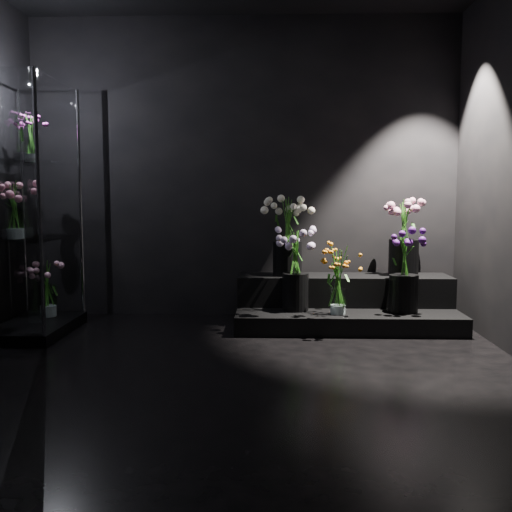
{
  "coord_description": "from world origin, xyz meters",
  "views": [
    {
      "loc": [
        0.29,
        -3.42,
        1.14
      ],
      "look_at": [
        0.15,
        1.2,
        0.66
      ],
      "focal_mm": 40.0,
      "sensor_mm": 36.0,
      "label": 1
    }
  ],
  "objects": [
    {
      "name": "bouquet_pink_roses",
      "position": [
        1.47,
        1.75,
        0.8
      ],
      "size": [
        0.34,
        0.34,
        0.68
      ],
      "rotation": [
        0.0,
        0.0,
        0.0
      ],
      "color": "black",
      "rests_on": "display_riser"
    },
    {
      "name": "display_case",
      "position": [
        -1.7,
        1.18,
        1.04
      ],
      "size": [
        0.56,
        0.94,
        2.07
      ],
      "color": "black",
      "rests_on": "floor"
    },
    {
      "name": "display_riser",
      "position": [
        0.93,
        1.62,
        0.18
      ],
      "size": [
        1.91,
        0.85,
        0.43
      ],
      "color": "black",
      "rests_on": "floor"
    },
    {
      "name": "wall_back",
      "position": [
        0.0,
        2.0,
        1.4
      ],
      "size": [
        4.0,
        0.0,
        4.0
      ],
      "primitive_type": "plane",
      "rotation": [
        1.57,
        0.0,
        0.0
      ],
      "color": "black",
      "rests_on": "floor"
    },
    {
      "name": "floor",
      "position": [
        0.0,
        0.0,
        0.0
      ],
      "size": [
        4.0,
        4.0,
        0.0
      ],
      "primitive_type": "plane",
      "color": "black",
      "rests_on": "ground"
    },
    {
      "name": "bouquet_case_base_pink",
      "position": [
        -1.68,
        1.41,
        0.36
      ],
      "size": [
        0.38,
        0.38,
        0.51
      ],
      "rotation": [
        0.0,
        0.0,
        -0.37
      ],
      "color": "white",
      "rests_on": "display_case"
    },
    {
      "name": "bouquet_case_magenta",
      "position": [
        -1.72,
        1.29,
        1.62
      ],
      "size": [
        0.28,
        0.28,
        0.39
      ],
      "rotation": [
        0.0,
        0.0,
        0.26
      ],
      "color": "white",
      "rests_on": "display_case"
    },
    {
      "name": "bouquet_case_pink",
      "position": [
        -1.74,
        0.98,
        1.04
      ],
      "size": [
        0.36,
        0.36,
        0.45
      ],
      "rotation": [
        0.0,
        0.0,
        -0.25
      ],
      "color": "white",
      "rests_on": "display_case"
    },
    {
      "name": "wall_front",
      "position": [
        0.0,
        -2.0,
        1.4
      ],
      "size": [
        4.0,
        0.0,
        4.0
      ],
      "primitive_type": "plane",
      "rotation": [
        -1.57,
        0.0,
        0.0
      ],
      "color": "black",
      "rests_on": "floor"
    },
    {
      "name": "bouquet_orange_bells",
      "position": [
        0.83,
        1.29,
        0.45
      ],
      "size": [
        0.34,
        0.34,
        0.56
      ],
      "rotation": [
        0.0,
        0.0,
        0.33
      ],
      "color": "white",
      "rests_on": "display_riser"
    },
    {
      "name": "bouquet_cream_roses",
      "position": [
        0.41,
        1.73,
        0.82
      ],
      "size": [
        0.49,
        0.49,
        0.7
      ],
      "rotation": [
        0.0,
        0.0,
        -0.39
      ],
      "color": "black",
      "rests_on": "display_riser"
    },
    {
      "name": "bouquet_lilac",
      "position": [
        0.48,
        1.44,
        0.58
      ],
      "size": [
        0.44,
        0.44,
        0.7
      ],
      "rotation": [
        0.0,
        0.0,
        -0.19
      ],
      "color": "black",
      "rests_on": "display_riser"
    },
    {
      "name": "bouquet_purple",
      "position": [
        1.4,
        1.4,
        0.56
      ],
      "size": [
        0.37,
        0.37,
        0.71
      ],
      "rotation": [
        0.0,
        0.0,
        0.09
      ],
      "color": "black",
      "rests_on": "display_riser"
    }
  ]
}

